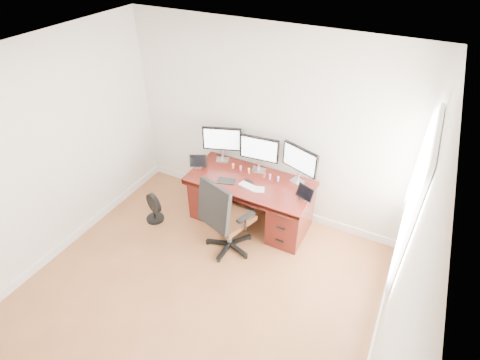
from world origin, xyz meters
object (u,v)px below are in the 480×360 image
at_px(floor_fan, 154,208).
at_px(keyboard, 248,186).
at_px(office_chair, 226,228).
at_px(monitor_center, 259,150).
at_px(desk, 251,199).

xyz_separation_m(floor_fan, keyboard, (1.30, 0.45, 0.54)).
bearing_deg(office_chair, floor_fan, -163.43).
bearing_deg(office_chair, keyboard, 98.65).
height_order(office_chair, monitor_center, monitor_center).
bearing_deg(floor_fan, monitor_center, 55.30).
relative_size(desk, monitor_center, 3.09).
bearing_deg(floor_fan, desk, 47.27).
distance_m(desk, floor_fan, 1.42).
bearing_deg(office_chair, monitor_center, 105.34).
distance_m(floor_fan, keyboard, 1.48).
xyz_separation_m(office_chair, floor_fan, (-1.22, 0.03, -0.16)).
bearing_deg(monitor_center, floor_fan, -151.25).
bearing_deg(floor_fan, office_chair, 19.68).
height_order(monitor_center, keyboard, monitor_center).
height_order(floor_fan, keyboard, keyboard).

